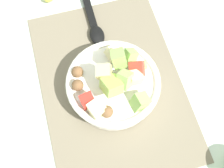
# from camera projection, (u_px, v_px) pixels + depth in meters

# --- Properties ---
(ground_plane) EXTENTS (2.40, 2.40, 0.00)m
(ground_plane) POSITION_uv_depth(u_px,v_px,m) (111.00, 85.00, 0.69)
(ground_plane) COLOR silver
(placemat) EXTENTS (0.46, 0.32, 0.01)m
(placemat) POSITION_uv_depth(u_px,v_px,m) (111.00, 84.00, 0.68)
(placemat) COLOR #756B56
(placemat) RESTS_ON ground_plane
(salad_bowl) EXTENTS (0.21, 0.21, 0.11)m
(salad_bowl) POSITION_uv_depth(u_px,v_px,m) (112.00, 85.00, 0.64)
(salad_bowl) COLOR white
(salad_bowl) RESTS_ON placemat
(serving_spoon) EXTENTS (0.23, 0.04, 0.01)m
(serving_spoon) POSITION_uv_depth(u_px,v_px,m) (92.00, 19.00, 0.74)
(serving_spoon) COLOR black
(serving_spoon) RESTS_ON placemat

